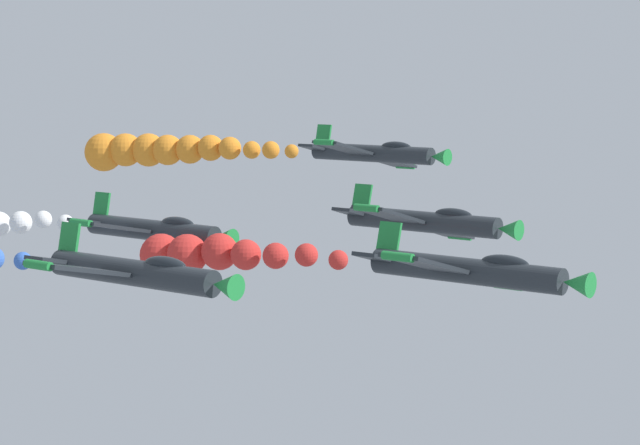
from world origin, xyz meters
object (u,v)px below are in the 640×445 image
Objects in this scene: airplane_left_inner at (425,221)px; airplane_right_inner at (136,272)px; airplane_lead at (469,270)px; airplane_right_outer at (374,153)px; airplane_left_outer at (154,230)px.

airplane_left_inner reaches higher than airplane_right_inner.
airplane_right_inner is at bearing -47.76° from airplane_lead.
airplane_lead is at bearing 43.48° from airplane_right_outer.
airplane_lead is 20.25m from airplane_left_outer.
airplane_left_outer is at bearing -137.61° from airplane_right_inner.
airplane_right_outer reaches higher than airplane_right_inner.
airplane_lead is 1.00× the size of airplane_right_outer.
airplane_right_outer reaches higher than airplane_left_inner.
airplane_left_outer is 19.13m from airplane_right_outer.
airplane_right_inner is 1.00× the size of airplane_right_outer.
airplane_left_outer is at bearing -54.66° from airplane_left_inner.
airplane_right_inner is (9.32, -10.26, 0.10)m from airplane_lead.
airplane_left_inner is at bearing -138.93° from airplane_lead.
airplane_right_inner is 31.23m from airplane_right_outer.
airplane_right_inner reaches higher than airplane_lead.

